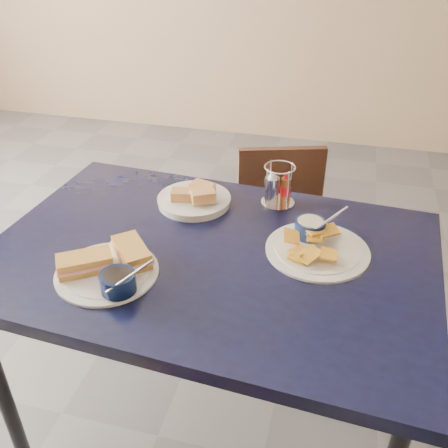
% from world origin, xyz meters
% --- Properties ---
extents(ground, '(6.00, 6.00, 0.00)m').
position_xyz_m(ground, '(0.00, 0.00, 0.00)').
color(ground, '#55555A').
rests_on(ground, ground).
extents(dining_table, '(1.30, 0.91, 0.75)m').
position_xyz_m(dining_table, '(0.17, -0.20, 0.69)').
color(dining_table, black).
rests_on(dining_table, ground).
extents(chair_far, '(0.44, 0.44, 0.76)m').
position_xyz_m(chair_far, '(0.31, 0.47, 0.43)').
color(chair_far, '#321A10').
rests_on(chair_far, ground).
extents(sandwich_plate, '(0.30, 0.28, 0.12)m').
position_xyz_m(sandwich_plate, '(-0.05, -0.37, 0.77)').
color(sandwich_plate, white).
rests_on(sandwich_plate, dining_table).
extents(plantain_plate, '(0.29, 0.29, 0.12)m').
position_xyz_m(plantain_plate, '(0.45, -0.11, 0.77)').
color(plantain_plate, white).
rests_on(plantain_plate, dining_table).
extents(bread_basket, '(0.24, 0.24, 0.07)m').
position_xyz_m(bread_basket, '(0.05, 0.05, 0.77)').
color(bread_basket, white).
rests_on(bread_basket, dining_table).
extents(condiment_caddy, '(0.11, 0.11, 0.14)m').
position_xyz_m(condiment_caddy, '(0.31, 0.12, 0.81)').
color(condiment_caddy, silver).
rests_on(condiment_caddy, dining_table).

